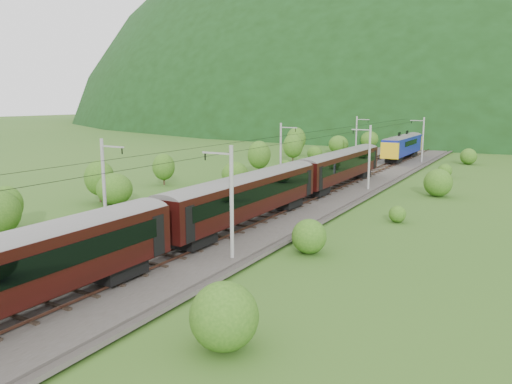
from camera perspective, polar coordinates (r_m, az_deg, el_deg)
The scene contains 15 objects.
ground at distance 39.53m, azimuth -10.39°, elevation -6.40°, with size 600.00×600.00×0.00m, color #30591C.
railbed at distance 47.28m, azimuth -2.59°, elevation -3.25°, with size 14.00×220.00×0.30m, color #38332D.
track_left at distance 48.52m, azimuth -4.99°, elevation -2.65°, with size 2.40×220.00×0.27m.
track_right at distance 46.02m, azimuth -0.06°, elevation -3.34°, with size 2.40×220.00×0.27m.
catenary_left at distance 68.46m, azimuth 2.90°, elevation 4.72°, with size 2.54×192.28×8.00m.
catenary_right at distance 63.91m, azimuth 12.76°, elevation 4.06°, with size 2.54×192.28×8.00m.
overhead_wires at distance 46.13m, azimuth -2.66°, elevation 5.17°, with size 4.83×198.00×0.03m.
mountain_main at distance 290.06m, azimuth 25.02°, elevation 7.28°, with size 504.00×360.00×244.00m, color black.
mountain_ridge at distance 359.36m, azimuth 6.02°, elevation 8.62°, with size 336.00×280.00×132.00m, color black.
train at distance 34.39m, azimuth -11.47°, elevation -2.72°, with size 3.08×148.70×5.36m.
hazard_post_near at distance 72.17m, azimuth 8.95°, elevation 2.10°, with size 0.15×0.15×1.39m, color red.
hazard_post_far at distance 85.00m, azimuth 12.83°, elevation 3.32°, with size 0.18×0.18×1.67m, color red.
signal at distance 89.43m, azimuth 10.65°, elevation 4.07°, with size 0.25×0.25×2.30m.
vegetation_left at distance 68.21m, azimuth -5.45°, elevation 2.82°, with size 13.28×141.38×5.77m.
vegetation_right at distance 37.11m, azimuth 10.36°, elevation -5.33°, with size 7.24×107.41×2.99m.
Camera 1 is at (24.58, -28.80, 11.37)m, focal length 35.00 mm.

